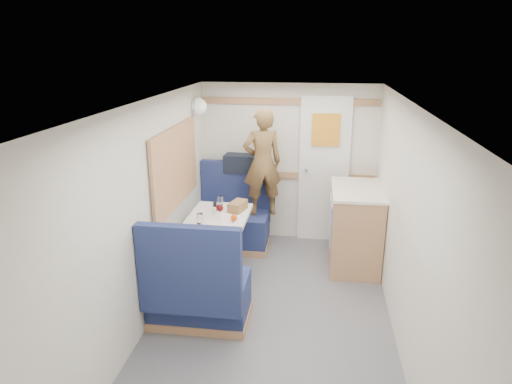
# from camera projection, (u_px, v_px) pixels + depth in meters

# --- Properties ---
(floor) EXTENTS (4.50, 4.50, 0.00)m
(floor) POSITION_uv_depth(u_px,v_px,m) (268.00, 338.00, 3.97)
(floor) COLOR #515156
(floor) RESTS_ON ground
(ceiling) EXTENTS (4.50, 4.50, 0.00)m
(ceiling) POSITION_uv_depth(u_px,v_px,m) (270.00, 107.00, 3.35)
(ceiling) COLOR silver
(ceiling) RESTS_ON wall_back
(wall_back) EXTENTS (2.20, 0.02, 2.00)m
(wall_back) POSITION_uv_depth(u_px,v_px,m) (288.00, 163.00, 5.78)
(wall_back) COLOR silver
(wall_back) RESTS_ON floor
(wall_left) EXTENTS (0.02, 4.50, 2.00)m
(wall_left) POSITION_uv_depth(u_px,v_px,m) (138.00, 225.00, 3.81)
(wall_left) COLOR silver
(wall_left) RESTS_ON floor
(wall_right) EXTENTS (0.02, 4.50, 2.00)m
(wall_right) POSITION_uv_depth(u_px,v_px,m) (410.00, 240.00, 3.52)
(wall_right) COLOR silver
(wall_right) RESTS_ON floor
(oak_trim_low) EXTENTS (2.15, 0.02, 0.08)m
(oak_trim_low) POSITION_uv_depth(u_px,v_px,m) (288.00, 175.00, 5.81)
(oak_trim_low) COLOR #A4704A
(oak_trim_low) RESTS_ON wall_back
(oak_trim_high) EXTENTS (2.15, 0.02, 0.08)m
(oak_trim_high) POSITION_uv_depth(u_px,v_px,m) (290.00, 101.00, 5.52)
(oak_trim_high) COLOR #A4704A
(oak_trim_high) RESTS_ON wall_back
(side_window) EXTENTS (0.04, 1.30, 0.72)m
(side_window) POSITION_uv_depth(u_px,v_px,m) (175.00, 166.00, 4.67)
(side_window) COLOR #ACB79C
(side_window) RESTS_ON wall_left
(rear_door) EXTENTS (0.62, 0.12, 1.86)m
(rear_door) POSITION_uv_depth(u_px,v_px,m) (324.00, 167.00, 5.70)
(rear_door) COLOR white
(rear_door) RESTS_ON wall_back
(dinette_table) EXTENTS (0.62, 0.92, 0.72)m
(dinette_table) POSITION_uv_depth(u_px,v_px,m) (218.00, 230.00, 4.82)
(dinette_table) COLOR white
(dinette_table) RESTS_ON floor
(bench_far) EXTENTS (0.90, 0.59, 1.05)m
(bench_far) POSITION_uv_depth(u_px,v_px,m) (233.00, 223.00, 5.72)
(bench_far) COLOR #18274D
(bench_far) RESTS_ON floor
(bench_near) EXTENTS (0.90, 0.59, 1.05)m
(bench_near) POSITION_uv_depth(u_px,v_px,m) (198.00, 295.00, 4.09)
(bench_near) COLOR #18274D
(bench_near) RESTS_ON floor
(ledge) EXTENTS (0.90, 0.14, 0.04)m
(ledge) POSITION_uv_depth(u_px,v_px,m) (236.00, 173.00, 5.78)
(ledge) COLOR #A4704A
(ledge) RESTS_ON bench_far
(dome_light) EXTENTS (0.20, 0.20, 0.20)m
(dome_light) POSITION_uv_depth(u_px,v_px,m) (198.00, 106.00, 5.31)
(dome_light) COLOR white
(dome_light) RESTS_ON wall_left
(galley_counter) EXTENTS (0.57, 0.92, 0.92)m
(galley_counter) POSITION_uv_depth(u_px,v_px,m) (355.00, 227.00, 5.18)
(galley_counter) COLOR #A4704A
(galley_counter) RESTS_ON floor
(person) EXTENTS (0.55, 0.45, 1.29)m
(person) POSITION_uv_depth(u_px,v_px,m) (262.00, 163.00, 5.43)
(person) COLOR brown
(person) RESTS_ON bench_far
(duffel_bag) EXTENTS (0.48, 0.26, 0.22)m
(duffel_bag) POSITION_uv_depth(u_px,v_px,m) (243.00, 164.00, 5.73)
(duffel_bag) COLOR black
(duffel_bag) RESTS_ON ledge
(tray) EXTENTS (0.39, 0.44, 0.02)m
(tray) POSITION_uv_depth(u_px,v_px,m) (222.00, 220.00, 4.65)
(tray) COLOR white
(tray) RESTS_ON dinette_table
(orange_fruit) EXTENTS (0.07, 0.07, 0.07)m
(orange_fruit) POSITION_uv_depth(u_px,v_px,m) (234.00, 218.00, 4.60)
(orange_fruit) COLOR orange
(orange_fruit) RESTS_ON tray
(cheese_block) EXTENTS (0.10, 0.08, 0.03)m
(cheese_block) POSITION_uv_depth(u_px,v_px,m) (217.00, 227.00, 4.41)
(cheese_block) COLOR #D3C97A
(cheese_block) RESTS_ON tray
(wine_glass) EXTENTS (0.08, 0.08, 0.17)m
(wine_glass) POSITION_uv_depth(u_px,v_px,m) (220.00, 209.00, 4.65)
(wine_glass) COLOR white
(wine_glass) RESTS_ON dinette_table
(tumbler_left) EXTENTS (0.07, 0.07, 0.11)m
(tumbler_left) POSITION_uv_depth(u_px,v_px,m) (200.00, 219.00, 4.58)
(tumbler_left) COLOR silver
(tumbler_left) RESTS_ON dinette_table
(tumbler_mid) EXTENTS (0.06, 0.06, 0.10)m
(tumbler_mid) POSITION_uv_depth(u_px,v_px,m) (220.00, 201.00, 5.11)
(tumbler_mid) COLOR white
(tumbler_mid) RESTS_ON dinette_table
(beer_glass) EXTENTS (0.06, 0.06, 0.09)m
(beer_glass) POSITION_uv_depth(u_px,v_px,m) (235.00, 206.00, 4.96)
(beer_glass) COLOR #8C4814
(beer_glass) RESTS_ON dinette_table
(pepper_grinder) EXTENTS (0.04, 0.04, 0.11)m
(pepper_grinder) POSITION_uv_depth(u_px,v_px,m) (215.00, 206.00, 4.92)
(pepper_grinder) COLOR black
(pepper_grinder) RESTS_ON dinette_table
(salt_grinder) EXTENTS (0.04, 0.04, 0.09)m
(salt_grinder) POSITION_uv_depth(u_px,v_px,m) (215.00, 212.00, 4.78)
(salt_grinder) COLOR silver
(salt_grinder) RESTS_ON dinette_table
(bread_loaf) EXTENTS (0.20, 0.27, 0.10)m
(bread_loaf) POSITION_uv_depth(u_px,v_px,m) (238.00, 206.00, 4.93)
(bread_loaf) COLOR brown
(bread_loaf) RESTS_ON dinette_table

